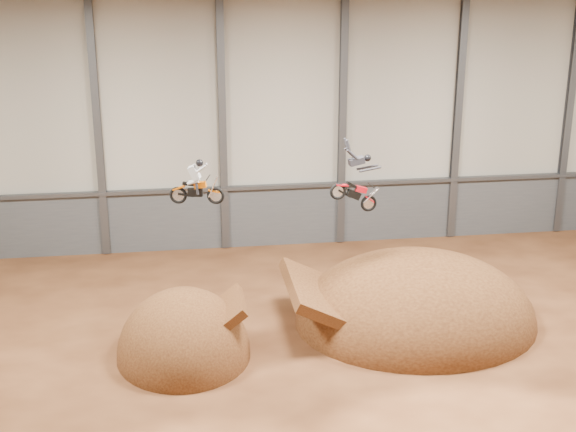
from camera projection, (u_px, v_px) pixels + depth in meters
The scene contains 14 objects.
floor at pixel (333, 372), 32.49m from camera, with size 40.00×40.00×0.00m, color #4A2613.
back_wall at pixel (283, 125), 44.33m from camera, with size 40.00×0.10×14.00m, color #B9B4A4.
ceiling at pixel (340, 18), 28.03m from camera, with size 40.00×40.00×0.00m, color black.
lower_band_back at pixel (283, 216), 45.91m from camera, with size 39.80×0.18×3.50m, color #4B4E52.
steel_rail at pixel (283, 186), 45.20m from camera, with size 39.80×0.35×0.20m, color #47494F.
steel_column_1 at pixel (98, 131), 42.81m from camera, with size 0.40×0.36×13.90m, color #47494F.
steel_column_2 at pixel (223, 128), 43.70m from camera, with size 0.40×0.36×13.90m, color #47494F.
steel_column_3 at pixel (342, 124), 44.59m from camera, with size 0.40×0.36×13.90m, color #47494F.
steel_column_4 at pixel (457, 121), 45.48m from camera, with size 0.40×0.36×13.90m, color #47494F.
steel_column_5 at pixel (568, 117), 46.37m from camera, with size 0.40×0.36×13.90m, color #47494F.
takeoff_ramp at pixel (184, 355), 33.86m from camera, with size 5.62×6.49×5.62m, color #3F210F.
landing_ramp at pixel (415, 321), 36.86m from camera, with size 11.07×9.79×6.38m, color #3F210F.
fmx_rider_a at pixel (196, 180), 32.78m from camera, with size 2.27×0.86×2.05m, color #D15C04, non-canonical shape.
fmx_rider_b at pixel (351, 176), 34.05m from camera, with size 3.00×0.86×2.57m, color red, non-canonical shape.
Camera 1 is at (-5.85, -28.24, 16.35)m, focal length 50.00 mm.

